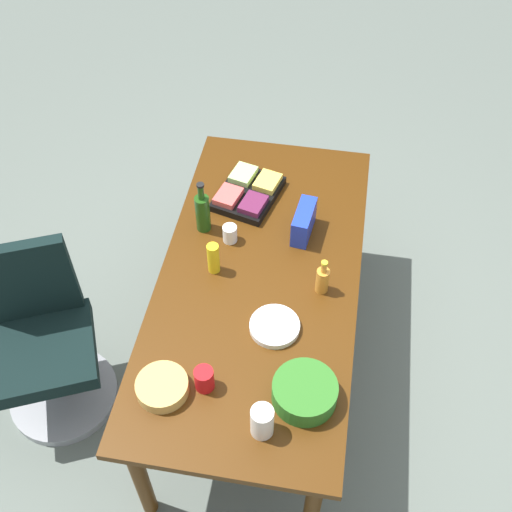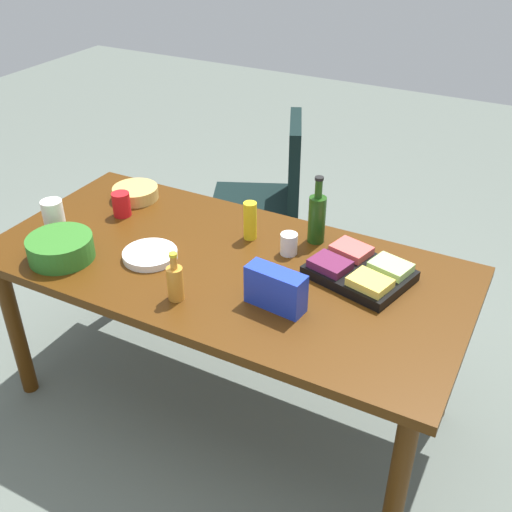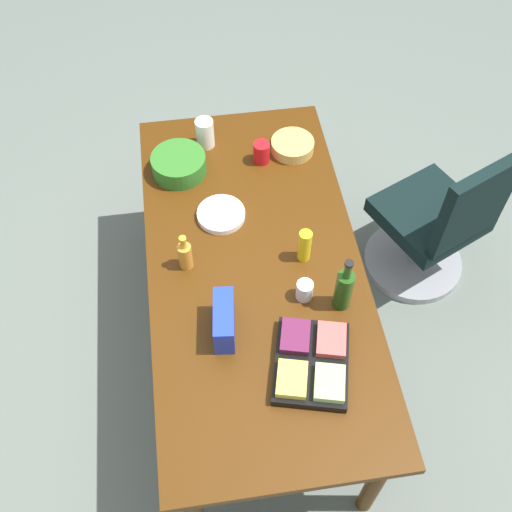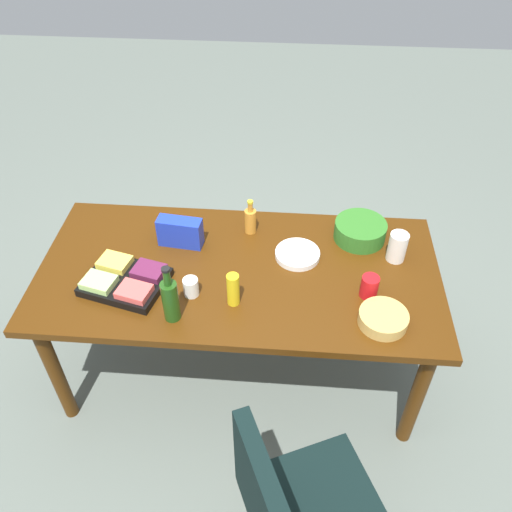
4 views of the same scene
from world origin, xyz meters
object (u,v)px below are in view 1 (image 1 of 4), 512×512
chip_bag_blue (304,222)px  chip_bowl (162,387)px  office_chair (47,350)px  paper_cup (230,234)px  paper_plate_stack (275,326)px  mayo_jar (262,421)px  wine_bottle (203,212)px  conference_table (259,287)px  salad_bowl (305,392)px  mustard_bottle (214,257)px  dressing_bottle (322,279)px  red_solo_cup (204,379)px  fruit_platter (248,192)px

chip_bag_blue → chip_bowl: bearing=-25.1°
office_chair → paper_cup: bearing=123.1°
paper_plate_stack → mayo_jar: bearing=2.8°
chip_bowl → office_chair: bearing=-113.5°
wine_bottle → chip_bag_blue: wine_bottle is taller
conference_table → salad_bowl: (0.59, 0.28, 0.13)m
mustard_bottle → mayo_jar: bearing=24.8°
conference_table → chip_bag_blue: size_ratio=8.76×
dressing_bottle → mayo_jar: 0.74m
chip_bowl → paper_cup: bearing=172.8°
mustard_bottle → paper_cup: bearing=169.2°
conference_table → dressing_bottle: bearing=83.8°
wine_bottle → dressing_bottle: (0.29, 0.61, -0.04)m
mustard_bottle → paper_cup: mustard_bottle is taller
mustard_bottle → salad_bowl: mustard_bottle is taller
paper_plate_stack → chip_bowl: size_ratio=1.03×
conference_table → mayo_jar: bearing=10.3°
red_solo_cup → dressing_bottle: (-0.57, 0.42, 0.02)m
red_solo_cup → wine_bottle: size_ratio=0.37×
wine_bottle → chip_bag_blue: bearing=96.1°
mustard_bottle → paper_cup: size_ratio=1.84×
fruit_platter → mayo_jar: 1.30m
paper_plate_stack → mayo_jar: mayo_jar is taller
conference_table → paper_cup: (-0.20, -0.18, 0.13)m
conference_table → mustard_bottle: bearing=-91.3°
mustard_bottle → wine_bottle: (-0.25, -0.11, 0.03)m
fruit_platter → salad_bowl: (1.10, 0.43, 0.02)m
dressing_bottle → chip_bowl: (0.62, -0.58, -0.04)m
chip_bag_blue → chip_bowl: size_ratio=1.03×
dressing_bottle → chip_bowl: bearing=-42.9°
conference_table → mayo_jar: size_ratio=12.65×
fruit_platter → chip_bowl: bearing=-6.8°
fruit_platter → mayo_jar: bearing=12.6°
paper_plate_stack → chip_bag_blue: 0.59m
salad_bowl → mayo_jar: (0.16, -0.14, 0.03)m
paper_cup → office_chair: bearing=-56.9°
chip_bag_blue → mayo_jar: mayo_jar is taller
dressing_bottle → office_chair: bearing=-76.6°
office_chair → wine_bottle: bearing=131.1°
office_chair → chip_bowl: bearing=66.5°
paper_cup → fruit_platter: bearing=174.0°
fruit_platter → wine_bottle: (0.26, -0.18, 0.08)m
wine_bottle → mayo_jar: size_ratio=1.93×
chip_bag_blue → mayo_jar: bearing=-1.6°
red_solo_cup → chip_bag_blue: bearing=162.4°
mustard_bottle → paper_plate_stack: 0.44m
red_solo_cup → chip_bowl: red_solo_cup is taller
fruit_platter → salad_bowl: 1.18m
conference_table → red_solo_cup: size_ratio=17.51×
red_solo_cup → fruit_platter: bearing=-178.8°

